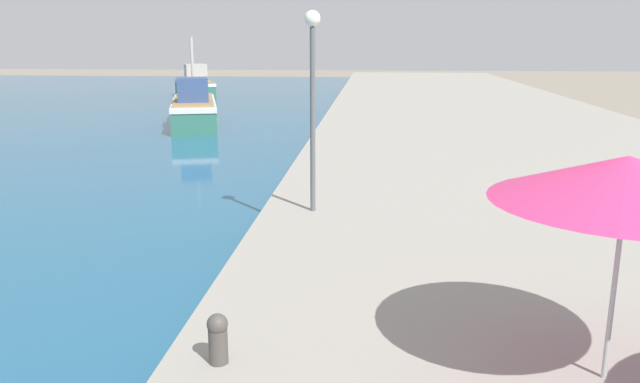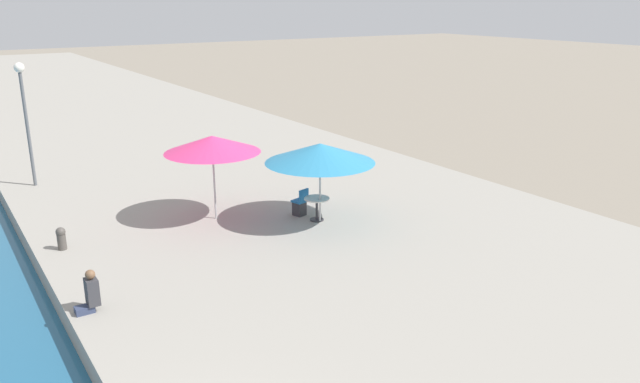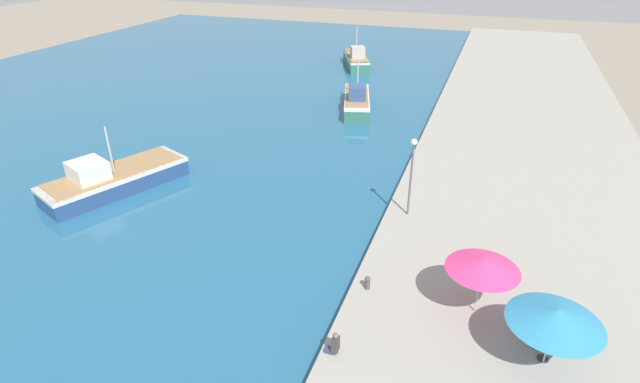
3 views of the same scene
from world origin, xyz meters
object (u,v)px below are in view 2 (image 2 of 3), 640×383
at_px(cafe_umbrella_pink, 320,153).
at_px(cafe_umbrella_white, 212,144).
at_px(cafe_table, 317,204).
at_px(cafe_chair_left, 300,206).
at_px(lamppost, 24,103).
at_px(mooring_bollard, 61,238).
at_px(person_at_quay, 90,293).

distance_m(cafe_umbrella_pink, cafe_umbrella_white, 3.35).
xyz_separation_m(cafe_table, cafe_chair_left, (-0.20, 0.69, -0.21)).
bearing_deg(cafe_umbrella_white, cafe_chair_left, -26.57).
bearing_deg(cafe_chair_left, cafe_umbrella_white, 136.99).
height_order(cafe_umbrella_white, lamppost, lamppost).
bearing_deg(mooring_bollard, cafe_table, -14.20).
xyz_separation_m(cafe_table, lamppost, (-6.81, 9.04, 2.56)).
relative_size(cafe_table, mooring_bollard, 1.22).
bearing_deg(cafe_chair_left, cafe_table, -90.00).
relative_size(cafe_umbrella_pink, cafe_umbrella_white, 1.13).
relative_size(cafe_umbrella_pink, cafe_chair_left, 3.73).
relative_size(cafe_umbrella_white, cafe_chair_left, 3.29).
relative_size(cafe_umbrella_white, cafe_table, 3.74).
bearing_deg(cafe_table, cafe_chair_left, 106.44).
height_order(person_at_quay, mooring_bollard, person_at_quay).
xyz_separation_m(cafe_chair_left, mooring_bollard, (-7.08, 1.15, 0.02)).
height_order(cafe_umbrella_pink, cafe_umbrella_white, cafe_umbrella_white).
distance_m(cafe_umbrella_pink, lamppost, 11.49).
bearing_deg(cafe_umbrella_pink, cafe_table, 90.03).
height_order(cafe_table, mooring_bollard, cafe_table).
bearing_deg(lamppost, cafe_table, -53.01).
relative_size(cafe_table, cafe_chair_left, 0.88).
xyz_separation_m(cafe_umbrella_white, mooring_bollard, (-4.67, -0.06, -2.08)).
distance_m(cafe_table, lamppost, 11.60).
height_order(cafe_umbrella_pink, person_at_quay, cafe_umbrella_pink).
bearing_deg(lamppost, cafe_umbrella_white, -59.57).
bearing_deg(cafe_chair_left, lamppost, 111.91).
distance_m(cafe_table, person_at_quay, 7.84).
relative_size(cafe_chair_left, mooring_bollard, 1.39).
distance_m(cafe_umbrella_white, lamppost, 8.31).
height_order(cafe_umbrella_white, mooring_bollard, cafe_umbrella_white).
height_order(cafe_umbrella_pink, lamppost, lamppost).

